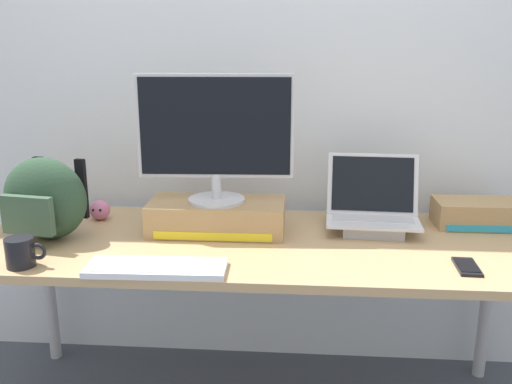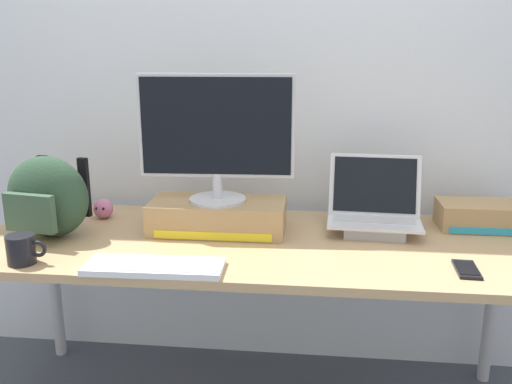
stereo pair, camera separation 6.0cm
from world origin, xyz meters
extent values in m
cube|color=silver|center=(0.00, 0.48, 1.30)|extent=(7.00, 0.10, 2.60)
cube|color=tan|center=(0.00, 0.00, 0.70)|extent=(2.03, 0.75, 0.03)
cylinder|color=#B2B2B7|center=(-0.96, 0.32, 0.34)|extent=(0.05, 0.05, 0.69)
cylinder|color=#B2B2B7|center=(0.96, 0.32, 0.34)|extent=(0.05, 0.05, 0.69)
cube|color=#A88456|center=(-0.15, 0.08, 0.78)|extent=(0.51, 0.23, 0.12)
cube|color=yellow|center=(-0.15, -0.04, 0.74)|extent=(0.43, 0.00, 0.03)
cylinder|color=silver|center=(-0.15, 0.08, 0.84)|extent=(0.21, 0.21, 0.01)
cylinder|color=silver|center=(-0.15, 0.08, 0.89)|extent=(0.04, 0.04, 0.09)
cube|color=silver|center=(-0.15, 0.08, 1.12)|extent=(0.57, 0.04, 0.37)
cube|color=black|center=(-0.15, 0.07, 1.12)|extent=(0.54, 0.03, 0.35)
cube|color=#ADADB2|center=(0.43, 0.13, 0.74)|extent=(0.23, 0.21, 0.04)
cube|color=silver|center=(0.43, 0.13, 0.76)|extent=(0.36, 0.26, 0.01)
cube|color=#B7B7BC|center=(0.43, 0.15, 0.77)|extent=(0.31, 0.15, 0.00)
cube|color=silver|center=(0.44, 0.21, 0.88)|extent=(0.35, 0.10, 0.23)
cube|color=black|center=(0.44, 0.20, 0.88)|extent=(0.31, 0.09, 0.20)
cube|color=white|center=(-0.29, -0.30, 0.73)|extent=(0.44, 0.16, 0.02)
cube|color=silver|center=(-0.29, -0.30, 0.74)|extent=(0.41, 0.14, 0.00)
ellipsoid|color=#28422D|center=(-0.76, -0.04, 0.87)|extent=(0.34, 0.23, 0.30)
cube|color=#38513D|center=(-0.77, -0.14, 0.84)|extent=(0.19, 0.06, 0.14)
cube|color=black|center=(-0.83, 0.08, 0.88)|extent=(0.04, 0.03, 0.23)
cube|color=black|center=(-0.65, 0.05, 0.88)|extent=(0.04, 0.03, 0.23)
cylinder|color=black|center=(-0.73, -0.30, 0.76)|extent=(0.09, 0.09, 0.10)
torus|color=black|center=(-0.67, -0.30, 0.77)|extent=(0.06, 0.01, 0.06)
cube|color=black|center=(0.69, -0.21, 0.72)|extent=(0.07, 0.15, 0.01)
cube|color=black|center=(0.69, -0.21, 0.73)|extent=(0.06, 0.12, 0.00)
sphere|color=#CC7099|center=(-0.65, 0.19, 0.76)|extent=(0.08, 0.08, 0.08)
sphere|color=black|center=(-0.66, 0.16, 0.77)|extent=(0.01, 0.01, 0.01)
sphere|color=black|center=(-0.63, 0.16, 0.77)|extent=(0.01, 0.01, 0.01)
cube|color=#A88456|center=(0.85, 0.23, 0.77)|extent=(0.32, 0.18, 0.10)
cube|color=#2899BC|center=(0.85, 0.14, 0.73)|extent=(0.27, 0.00, 0.02)
camera|label=1|loc=(0.14, -1.86, 1.40)|focal=38.30mm
camera|label=2|loc=(0.20, -1.85, 1.40)|focal=38.30mm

